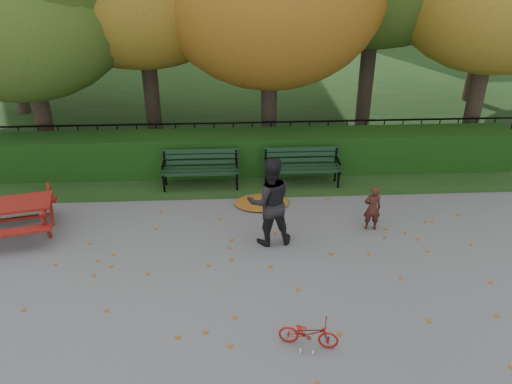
{
  "coord_description": "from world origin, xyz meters",
  "views": [
    {
      "loc": [
        -0.55,
        -7.02,
        5.47
      ],
      "look_at": [
        -0.11,
        1.42,
        1.0
      ],
      "focal_mm": 35.0,
      "sensor_mm": 36.0,
      "label": 1
    }
  ],
  "objects_px": {
    "picnic_table": "(6,211)",
    "adult": "(270,202)",
    "bench_right": "(302,164)",
    "bicycle": "(309,333)",
    "bench_left": "(200,166)",
    "child": "(372,208)"
  },
  "relations": [
    {
      "from": "picnic_table",
      "to": "adult",
      "type": "xyz_separation_m",
      "value": [
        5.14,
        -0.45,
        0.31
      ]
    },
    {
      "from": "bench_right",
      "to": "bicycle",
      "type": "height_order",
      "value": "bench_right"
    },
    {
      "from": "bench_left",
      "to": "adult",
      "type": "bearing_deg",
      "value": -59.9
    },
    {
      "from": "child",
      "to": "adult",
      "type": "xyz_separation_m",
      "value": [
        -2.11,
        -0.36,
        0.41
      ]
    },
    {
      "from": "bench_left",
      "to": "adult",
      "type": "distance_m",
      "value": 2.9
    },
    {
      "from": "bench_right",
      "to": "adult",
      "type": "bearing_deg",
      "value": -111.07
    },
    {
      "from": "bench_right",
      "to": "picnic_table",
      "type": "bearing_deg",
      "value": -161.54
    },
    {
      "from": "bench_right",
      "to": "bicycle",
      "type": "xyz_separation_m",
      "value": [
        -0.59,
        -5.28,
        -0.29
      ]
    },
    {
      "from": "adult",
      "to": "bench_right",
      "type": "bearing_deg",
      "value": -117.77
    },
    {
      "from": "picnic_table",
      "to": "adult",
      "type": "relative_size",
      "value": 1.11
    },
    {
      "from": "adult",
      "to": "bicycle",
      "type": "relative_size",
      "value": 2.02
    },
    {
      "from": "bench_left",
      "to": "adult",
      "type": "relative_size",
      "value": 1.01
    },
    {
      "from": "bench_left",
      "to": "child",
      "type": "height_order",
      "value": "child"
    },
    {
      "from": "bench_right",
      "to": "picnic_table",
      "type": "distance_m",
      "value": 6.43
    },
    {
      "from": "adult",
      "to": "bicycle",
      "type": "height_order",
      "value": "adult"
    },
    {
      "from": "bench_right",
      "to": "adult",
      "type": "height_order",
      "value": "adult"
    },
    {
      "from": "picnic_table",
      "to": "bicycle",
      "type": "height_order",
      "value": "picnic_table"
    },
    {
      "from": "child",
      "to": "bench_right",
      "type": "bearing_deg",
      "value": -56.94
    },
    {
      "from": "bench_right",
      "to": "bicycle",
      "type": "relative_size",
      "value": 2.04
    },
    {
      "from": "child",
      "to": "bicycle",
      "type": "distance_m",
      "value": 3.62
    },
    {
      "from": "child",
      "to": "adult",
      "type": "distance_m",
      "value": 2.18
    },
    {
      "from": "bench_left",
      "to": "child",
      "type": "distance_m",
      "value": 4.14
    }
  ]
}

